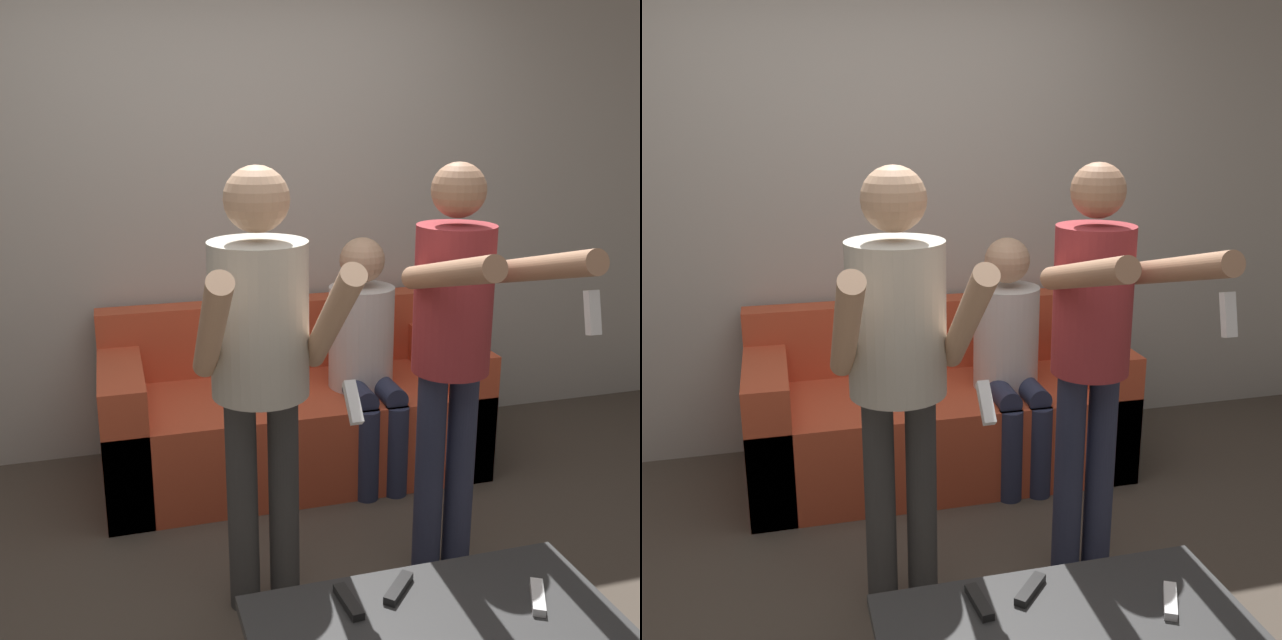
{
  "view_description": "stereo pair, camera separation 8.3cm",
  "coord_description": "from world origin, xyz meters",
  "views": [
    {
      "loc": [
        -0.58,
        -2.15,
        1.77
      ],
      "look_at": [
        0.24,
        0.71,
        0.92
      ],
      "focal_mm": 42.0,
      "sensor_mm": 36.0,
      "label": 1
    },
    {
      "loc": [
        -0.5,
        -2.17,
        1.77
      ],
      "look_at": [
        0.24,
        0.71,
        0.92
      ],
      "focal_mm": 42.0,
      "sensor_mm": 36.0,
      "label": 2
    }
  ],
  "objects": [
    {
      "name": "remote_near",
      "position": [
        0.53,
        -0.55,
        0.42
      ],
      "size": [
        0.1,
        0.15,
        0.02
      ],
      "color": "white",
      "rests_on": "coffee_table"
    },
    {
      "name": "wall_back",
      "position": [
        0.0,
        1.68,
        1.35
      ],
      "size": [
        6.4,
        0.06,
        2.7
      ],
      "color": "#B7B2A8",
      "rests_on": "ground_plane"
    },
    {
      "name": "ground_plane",
      "position": [
        0.0,
        0.0,
        0.0
      ],
      "size": [
        14.0,
        14.0,
        0.0
      ],
      "primitive_type": "plane",
      "color": "#4C4238"
    },
    {
      "name": "person_standing_left",
      "position": [
        -0.11,
        0.2,
        0.99
      ],
      "size": [
        0.45,
        0.65,
        1.6
      ],
      "color": "#383838",
      "rests_on": "ground_plane"
    },
    {
      "name": "remote_mid",
      "position": [
        -0.0,
        -0.42,
        0.42
      ],
      "size": [
        0.05,
        0.15,
        0.02
      ],
      "color": "black",
      "rests_on": "coffee_table"
    },
    {
      "name": "person_seated",
      "position": [
        0.57,
        1.09,
        0.66
      ],
      "size": [
        0.32,
        0.53,
        1.18
      ],
      "color": "#282D47",
      "rests_on": "ground_plane"
    },
    {
      "name": "remote_far",
      "position": [
        0.16,
        -0.4,
        0.42
      ],
      "size": [
        0.13,
        0.13,
        0.02
      ],
      "color": "black",
      "rests_on": "coffee_table"
    },
    {
      "name": "person_standing_right",
      "position": [
        0.59,
        0.18,
        0.98
      ],
      "size": [
        0.4,
        0.74,
        1.59
      ],
      "color": "#282D47",
      "rests_on": "ground_plane"
    },
    {
      "name": "couch",
      "position": [
        0.24,
        1.25,
        0.29
      ],
      "size": [
        1.83,
        0.81,
        0.81
      ],
      "color": "#C64C2D",
      "rests_on": "ground_plane"
    }
  ]
}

